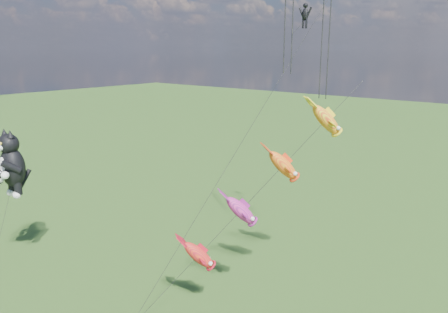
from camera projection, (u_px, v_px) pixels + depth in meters
The scene contains 4 objects.
ground at pixel (9, 288), 34.78m from camera, with size 300.00×300.00×0.00m, color #1A3F0F.
cat_kite_rig at pixel (9, 164), 35.27m from camera, with size 2.59×4.10×12.32m.
fish_windsock_rig at pixel (262, 188), 29.83m from camera, with size 10.15×12.47×16.48m.
parafoil_rig at pixel (303, 19), 31.82m from camera, with size 5.98×16.84×24.33m.
Camera 1 is at (33.06, -13.17, 18.62)m, focal length 35.00 mm.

